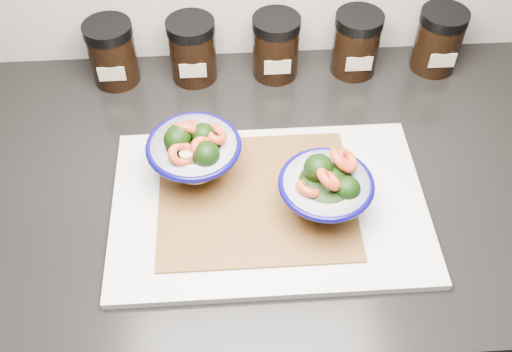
{
  "coord_description": "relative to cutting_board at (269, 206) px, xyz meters",
  "views": [
    {
      "loc": [
        -0.04,
        0.86,
        1.59
      ],
      "look_at": [
        -0.01,
        1.4,
        0.96
      ],
      "focal_mm": 42.0,
      "sensor_mm": 36.0,
      "label": 1
    }
  ],
  "objects": [
    {
      "name": "spice_jar_d",
      "position": [
        0.17,
        0.3,
        0.05
      ],
      "size": [
        0.08,
        0.08,
        0.11
      ],
      "color": "black",
      "rests_on": "countertop"
    },
    {
      "name": "spice_jar_c",
      "position": [
        0.03,
        0.3,
        0.05
      ],
      "size": [
        0.08,
        0.08,
        0.11
      ],
      "color": "black",
      "rests_on": "countertop"
    },
    {
      "name": "countertop",
      "position": [
        -0.01,
        0.06,
        -0.03
      ],
      "size": [
        3.5,
        0.6,
        0.04
      ],
      "primitive_type": "cube",
      "color": "black",
      "rests_on": "cabinet"
    },
    {
      "name": "bowl_left",
      "position": [
        -0.1,
        0.06,
        0.05
      ],
      "size": [
        0.14,
        0.14,
        0.11
      ],
      "rotation": [
        0.0,
        0.0,
        -0.27
      ],
      "color": "white",
      "rests_on": "bamboo_mat"
    },
    {
      "name": "spice_jar_a",
      "position": [
        -0.24,
        0.3,
        0.05
      ],
      "size": [
        0.08,
        0.08,
        0.11
      ],
      "color": "black",
      "rests_on": "countertop"
    },
    {
      "name": "spice_jar_e",
      "position": [
        0.32,
        0.3,
        0.05
      ],
      "size": [
        0.08,
        0.08,
        0.11
      ],
      "color": "black",
      "rests_on": "countertop"
    },
    {
      "name": "cabinet",
      "position": [
        -0.01,
        0.06,
        -0.48
      ],
      "size": [
        3.43,
        0.58,
        0.86
      ],
      "primitive_type": "cube",
      "color": "black",
      "rests_on": "ground"
    },
    {
      "name": "spice_jar_b",
      "position": [
        -0.11,
        0.3,
        0.05
      ],
      "size": [
        0.08,
        0.08,
        0.11
      ],
      "color": "black",
      "rests_on": "countertop"
    },
    {
      "name": "bowl_right",
      "position": [
        0.08,
        -0.02,
        0.05
      ],
      "size": [
        0.13,
        0.13,
        0.1
      ],
      "rotation": [
        0.0,
        0.0,
        -0.22
      ],
      "color": "white",
      "rests_on": "bamboo_mat"
    },
    {
      "name": "cutting_board",
      "position": [
        0.0,
        0.0,
        0.0
      ],
      "size": [
        0.45,
        0.3,
        0.01
      ],
      "primitive_type": "cube",
      "color": "silver",
      "rests_on": "countertop"
    },
    {
      "name": "bamboo_mat",
      "position": [
        -0.02,
        0.01,
        0.01
      ],
      "size": [
        0.28,
        0.24,
        0.0
      ],
      "primitive_type": "cube",
      "color": "olive",
      "rests_on": "cutting_board"
    }
  ]
}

